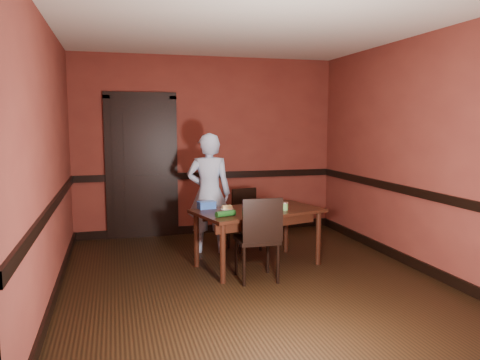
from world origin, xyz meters
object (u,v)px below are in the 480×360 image
person (209,193)px  sauce_jar (285,206)px  chair_near (257,238)px  sandwich_plate (264,208)px  cheese_saucer (227,208)px  dining_table (258,238)px  food_tub (206,205)px  chair_far (244,220)px

person → sauce_jar: bearing=144.2°
person → chair_near: bearing=117.1°
sauce_jar → sandwich_plate: bearing=154.4°
person → cheese_saucer: person is taller
dining_table → sauce_jar: (0.29, -0.12, 0.39)m
cheese_saucer → food_tub: 0.25m
food_tub → sandwich_plate: bearing=-28.9°
sauce_jar → chair_far: bearing=105.7°
chair_far → cheese_saucer: bearing=-136.1°
sandwich_plate → sauce_jar: bearing=-25.6°
dining_table → cheese_saucer: 0.51m
person → food_tub: size_ratio=6.92×
person → sauce_jar: person is taller
food_tub → cheese_saucer: bearing=-35.4°
sauce_jar → cheese_saucer: (-0.64, 0.23, -0.03)m
sandwich_plate → cheese_saucer: (-0.42, 0.12, 0.00)m
dining_table → cheese_saucer: (-0.35, 0.11, 0.36)m
person → cheese_saucer: bearing=111.9°
chair_near → sauce_jar: chair_near is taller
dining_table → sandwich_plate: (0.07, -0.02, 0.36)m
person → sandwich_plate: (0.51, -0.76, -0.08)m
cheese_saucer → food_tub: bearing=153.7°
cheese_saucer → sauce_jar: bearing=-19.5°
chair_far → dining_table: bearing=-108.2°
person → food_tub: bearing=89.4°
chair_far → sauce_jar: 0.97m
dining_table → person: person is taller
chair_near → sauce_jar: bearing=-141.2°
sandwich_plate → cheese_saucer: size_ratio=1.71×
sandwich_plate → food_tub: 0.69m
chair_far → food_tub: bearing=-153.8°
chair_far → cheese_saucer: size_ratio=5.41×
dining_table → sandwich_plate: sandwich_plate is taller
dining_table → sauce_jar: 0.50m
sandwich_plate → sauce_jar: sauce_jar is taller
chair_near → cheese_saucer: chair_near is taller
chair_far → food_tub: 0.89m
dining_table → sandwich_plate: 0.37m
chair_far → person: person is taller
chair_far → chair_near: (-0.20, -1.22, 0.06)m
sandwich_plate → food_tub: food_tub is taller
dining_table → person: (-0.44, 0.74, 0.44)m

